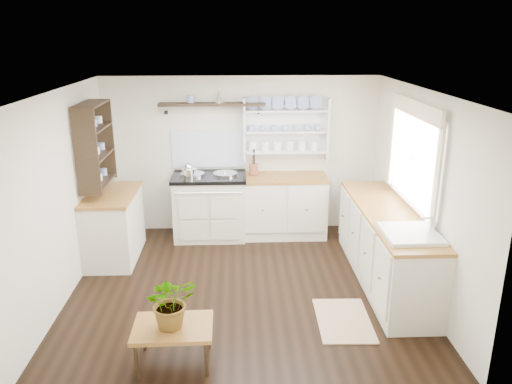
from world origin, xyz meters
TOP-DOWN VIEW (x-y plane):
  - floor at (0.00, 0.00)m, footprint 4.00×3.80m
  - wall_back at (0.00, 1.90)m, footprint 4.00×0.02m
  - wall_right at (2.00, 0.00)m, footprint 0.02×3.80m
  - wall_left at (-2.00, 0.00)m, footprint 0.02×3.80m
  - ceiling at (0.00, 0.00)m, footprint 4.00×3.80m
  - window at (1.95, 0.15)m, footprint 0.08×1.55m
  - aga_cooker at (-0.46, 1.57)m, footprint 1.05×0.73m
  - back_cabinets at (0.60, 1.60)m, footprint 1.27×0.63m
  - right_cabinets at (1.70, 0.10)m, footprint 0.62×2.43m
  - belfast_sink at (1.70, -0.65)m, footprint 0.55×0.60m
  - left_cabinets at (-1.70, 0.90)m, footprint 0.62×1.13m
  - plate_rack at (0.65, 1.86)m, footprint 1.20×0.22m
  - high_shelf at (-0.40, 1.78)m, footprint 1.50×0.29m
  - left_shelving at (-1.84, 0.90)m, footprint 0.28×0.80m
  - kettle at (-0.74, 1.45)m, footprint 0.18×0.18m
  - utensil_crock at (0.17, 1.68)m, footprint 0.13×0.13m
  - center_table at (-0.66, -1.40)m, footprint 0.71×0.52m
  - potted_plant at (-0.66, -1.40)m, footprint 0.54×0.50m
  - floor_rug at (1.03, -0.78)m, footprint 0.57×0.87m

SIDE VIEW (x-z plane):
  - floor at x=0.00m, z-range -0.01..0.01m
  - floor_rug at x=1.03m, z-range 0.00..0.02m
  - center_table at x=-0.66m, z-range 0.15..0.53m
  - right_cabinets at x=1.70m, z-range 0.01..0.91m
  - left_cabinets at x=-1.70m, z-range 0.01..0.91m
  - back_cabinets at x=0.60m, z-range 0.01..0.91m
  - aga_cooker at x=-0.46m, z-range -0.01..0.96m
  - potted_plant at x=-0.66m, z-range 0.38..0.88m
  - belfast_sink at x=1.70m, z-range 0.58..1.03m
  - utensil_crock at x=0.17m, z-range 0.91..1.07m
  - kettle at x=-0.74m, z-range 0.93..1.15m
  - wall_back at x=0.00m, z-range 0.00..2.30m
  - wall_right at x=2.00m, z-range 0.00..2.30m
  - wall_left at x=-2.00m, z-range 0.00..2.30m
  - left_shelving at x=-1.84m, z-range 1.02..2.08m
  - plate_rack at x=0.65m, z-range 1.11..2.01m
  - window at x=1.95m, z-range 0.95..2.17m
  - high_shelf at x=-0.40m, z-range 1.83..1.99m
  - ceiling at x=0.00m, z-range 2.29..2.30m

